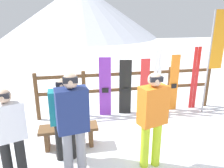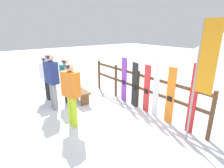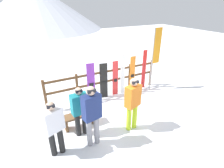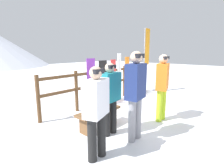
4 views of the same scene
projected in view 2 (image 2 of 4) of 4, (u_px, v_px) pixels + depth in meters
The scene contains 14 objects.
ground_plane at pixel (93, 121), 4.93m from camera, with size 40.00×40.00×0.00m, color white.
fence at pixel (138, 86), 5.68m from camera, with size 4.78×0.10×1.22m.
bench at pixel (79, 92), 6.24m from camera, with size 1.15×0.36×0.44m.
person_teal at pixel (67, 79), 5.89m from camera, with size 0.49×0.29×1.55m.
person_orange at pixel (71, 91), 4.47m from camera, with size 0.52×0.38×1.71m.
person_white at pixel (47, 76), 6.26m from camera, with size 0.53×0.40×1.56m.
person_navy at pixel (52, 78), 5.42m from camera, with size 0.51×0.33×1.79m.
snowboard_purple at pixel (124, 80), 6.11m from camera, with size 0.31×0.08×1.56m.
snowboard_black_stripe at pixel (135, 85), 5.71m from camera, with size 0.32×0.10×1.48m.
snowboard_red at pixel (147, 89), 5.31m from camera, with size 0.24×0.06×1.49m.
ski_pair_white at pixel (156, 89), 5.01m from camera, with size 0.20×0.02×1.70m.
snowboard_orange at pixel (170, 96), 4.66m from camera, with size 0.25×0.06×1.56m.
ski_pair_red at pixel (193, 100), 4.16m from camera, with size 0.19×0.02×1.76m.
rental_flag at pixel (202, 69), 3.53m from camera, with size 0.40×0.04×2.69m.
Camera 2 is at (3.82, -2.19, 2.50)m, focal length 28.00 mm.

